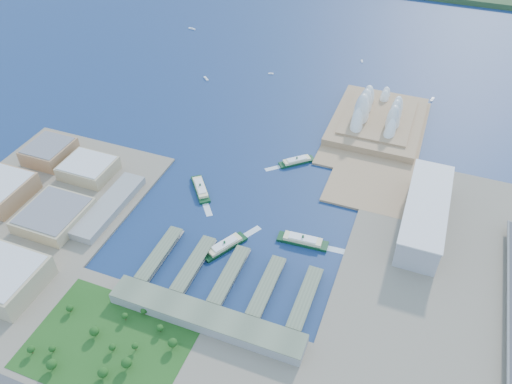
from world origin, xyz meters
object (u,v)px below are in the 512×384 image
at_px(ferry_a, 200,187).
at_px(opera_house, 380,107).
at_px(ferry_c, 225,245).
at_px(toaster_building, 425,214).
at_px(ferry_d, 303,239).
at_px(ferry_b, 297,160).

bearing_deg(ferry_a, opera_house, 13.34).
bearing_deg(opera_house, ferry_c, -109.83).
bearing_deg(toaster_building, ferry_a, -172.85).
height_order(ferry_c, ferry_d, ferry_d).
height_order(toaster_building, ferry_d, toaster_building).
bearing_deg(ferry_b, ferry_a, -86.01).
height_order(opera_house, ferry_a, opera_house).
distance_m(opera_house, toaster_building, 219.62).
bearing_deg(toaster_building, ferry_d, -148.52).
distance_m(ferry_b, ferry_d, 151.24).
distance_m(ferry_a, ferry_d, 155.71).
xyz_separation_m(opera_house, toaster_building, (90.00, -200.00, -11.50)).
relative_size(ferry_a, ferry_b, 1.09).
height_order(opera_house, ferry_b, opera_house).
bearing_deg(ferry_a, ferry_c, -87.89).
xyz_separation_m(opera_house, ferry_d, (-33.90, -275.88, -26.47)).
distance_m(ferry_a, ferry_b, 140.54).
distance_m(opera_house, ferry_c, 336.91).
distance_m(opera_house, ferry_a, 299.16).
distance_m(ferry_c, ferry_d, 89.52).
bearing_deg(ferry_d, ferry_c, 113.15).
bearing_deg(ferry_b, opera_house, 105.65).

